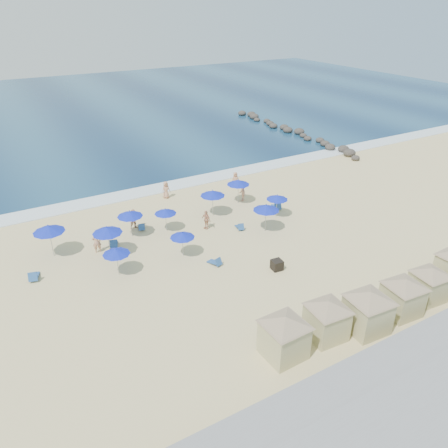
{
  "coord_description": "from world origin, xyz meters",
  "views": [
    {
      "loc": [
        -14.64,
        -22.84,
        16.94
      ],
      "look_at": [
        0.29,
        3.0,
        1.52
      ],
      "focal_mm": 35.0,
      "sensor_mm": 36.0,
      "label": 1
    }
  ],
  "objects_px": {
    "trash_bin": "(277,265)",
    "cabana_3": "(403,292)",
    "umbrella_8": "(238,182)",
    "umbrella_3": "(165,211)",
    "beachgoer_2": "(206,220)",
    "cabana_0": "(284,331)",
    "beachgoer_0": "(97,242)",
    "umbrella_7": "(266,208)",
    "umbrella_0": "(49,229)",
    "beachgoer_5": "(235,180)",
    "cabana_2": "(368,306)",
    "umbrella_5": "(182,235)",
    "beachgoer_3": "(242,193)",
    "beachgoer_1": "(134,219)",
    "umbrella_9": "(277,197)",
    "cabana_1": "(327,315)",
    "umbrella_1": "(116,252)",
    "beachgoer_4": "(166,190)",
    "umbrella_2": "(107,230)",
    "umbrella_6": "(213,193)",
    "umbrella_4": "(130,214)",
    "rock_jetty": "(292,131)",
    "cabana_4": "(430,280)"
  },
  "relations": [
    {
      "from": "trash_bin",
      "to": "cabana_3",
      "type": "xyz_separation_m",
      "value": [
        3.59,
        -7.59,
        1.18
      ]
    },
    {
      "from": "cabana_3",
      "to": "umbrella_8",
      "type": "distance_m",
      "value": 18.57
    },
    {
      "from": "umbrella_3",
      "to": "beachgoer_2",
      "type": "relative_size",
      "value": 1.26
    },
    {
      "from": "cabana_0",
      "to": "beachgoer_0",
      "type": "xyz_separation_m",
      "value": [
        -5.6,
        15.55,
        -0.73
      ]
    },
    {
      "from": "cabana_0",
      "to": "umbrella_7",
      "type": "distance_m",
      "value": 14.04
    },
    {
      "from": "umbrella_0",
      "to": "beachgoer_5",
      "type": "bearing_deg",
      "value": 13.88
    },
    {
      "from": "cabana_2",
      "to": "umbrella_5",
      "type": "relative_size",
      "value": 2.22
    },
    {
      "from": "cabana_2",
      "to": "beachgoer_3",
      "type": "xyz_separation_m",
      "value": [
        3.48,
        18.79,
        -0.82
      ]
    },
    {
      "from": "beachgoer_3",
      "to": "beachgoer_1",
      "type": "bearing_deg",
      "value": -78.28
    },
    {
      "from": "trash_bin",
      "to": "umbrella_9",
      "type": "xyz_separation_m",
      "value": [
        4.93,
        6.84,
        1.48
      ]
    },
    {
      "from": "umbrella_5",
      "to": "umbrella_8",
      "type": "distance_m",
      "value": 10.45
    },
    {
      "from": "cabana_2",
      "to": "cabana_1",
      "type": "bearing_deg",
      "value": 163.45
    },
    {
      "from": "umbrella_1",
      "to": "umbrella_7",
      "type": "height_order",
      "value": "umbrella_7"
    },
    {
      "from": "umbrella_1",
      "to": "beachgoer_4",
      "type": "xyz_separation_m",
      "value": [
        8.04,
        10.41,
        -1.01
      ]
    },
    {
      "from": "umbrella_2",
      "to": "beachgoer_1",
      "type": "xyz_separation_m",
      "value": [
        3.07,
        3.23,
        -1.29
      ]
    },
    {
      "from": "umbrella_9",
      "to": "beachgoer_1",
      "type": "xyz_separation_m",
      "value": [
        -11.44,
        4.05,
        -0.99
      ]
    },
    {
      "from": "umbrella_7",
      "to": "umbrella_8",
      "type": "relative_size",
      "value": 1.02
    },
    {
      "from": "umbrella_9",
      "to": "beachgoer_2",
      "type": "bearing_deg",
      "value": 170.17
    },
    {
      "from": "beachgoer_5",
      "to": "umbrella_6",
      "type": "bearing_deg",
      "value": -132.31
    },
    {
      "from": "umbrella_0",
      "to": "beachgoer_2",
      "type": "distance_m",
      "value": 12.04
    },
    {
      "from": "cabana_1",
      "to": "umbrella_5",
      "type": "xyz_separation_m",
      "value": [
        -3.22,
        11.79,
        0.27
      ]
    },
    {
      "from": "cabana_2",
      "to": "umbrella_3",
      "type": "bearing_deg",
      "value": 106.84
    },
    {
      "from": "cabana_2",
      "to": "umbrella_5",
      "type": "height_order",
      "value": "cabana_2"
    },
    {
      "from": "beachgoer_5",
      "to": "umbrella_1",
      "type": "bearing_deg",
      "value": -142.26
    },
    {
      "from": "cabana_2",
      "to": "umbrella_0",
      "type": "distance_m",
      "value": 22.24
    },
    {
      "from": "umbrella_6",
      "to": "cabana_2",
      "type": "bearing_deg",
      "value": -88.64
    },
    {
      "from": "umbrella_6",
      "to": "cabana_3",
      "type": "bearing_deg",
      "value": -79.14
    },
    {
      "from": "umbrella_3",
      "to": "beachgoer_3",
      "type": "bearing_deg",
      "value": 13.08
    },
    {
      "from": "cabana_0",
      "to": "umbrella_4",
      "type": "distance_m",
      "value": 16.8
    },
    {
      "from": "beachgoer_1",
      "to": "beachgoer_3",
      "type": "height_order",
      "value": "beachgoer_1"
    },
    {
      "from": "umbrella_6",
      "to": "beachgoer_4",
      "type": "relative_size",
      "value": 1.46
    },
    {
      "from": "cabana_0",
      "to": "beachgoer_3",
      "type": "bearing_deg",
      "value": 64.07
    },
    {
      "from": "cabana_3",
      "to": "beachgoer_2",
      "type": "xyz_separation_m",
      "value": [
        -4.99,
        15.53,
        -0.73
      ]
    },
    {
      "from": "rock_jetty",
      "to": "cabana_4",
      "type": "height_order",
      "value": "cabana_4"
    },
    {
      "from": "cabana_1",
      "to": "umbrella_0",
      "type": "bearing_deg",
      "value": 124.61
    },
    {
      "from": "umbrella_2",
      "to": "rock_jetty",
      "type": "bearing_deg",
      "value": 31.39
    },
    {
      "from": "cabana_4",
      "to": "beachgoer_5",
      "type": "height_order",
      "value": "cabana_4"
    },
    {
      "from": "umbrella_0",
      "to": "beachgoer_1",
      "type": "distance_m",
      "value": 6.94
    },
    {
      "from": "beachgoer_2",
      "to": "beachgoer_3",
      "type": "height_order",
      "value": "beachgoer_3"
    },
    {
      "from": "umbrella_6",
      "to": "beachgoer_4",
      "type": "bearing_deg",
      "value": 110.23
    },
    {
      "from": "cabana_2",
      "to": "umbrella_0",
      "type": "height_order",
      "value": "cabana_2"
    },
    {
      "from": "cabana_3",
      "to": "trash_bin",
      "type": "bearing_deg",
      "value": 115.31
    },
    {
      "from": "beachgoer_0",
      "to": "trash_bin",
      "type": "bearing_deg",
      "value": 141.21
    },
    {
      "from": "umbrella_6",
      "to": "umbrella_9",
      "type": "distance_m",
      "value": 5.55
    },
    {
      "from": "cabana_0",
      "to": "beachgoer_2",
      "type": "distance_m",
      "value": 15.19
    },
    {
      "from": "rock_jetty",
      "to": "trash_bin",
      "type": "distance_m",
      "value": 35.34
    },
    {
      "from": "rock_jetty",
      "to": "umbrella_8",
      "type": "relative_size",
      "value": 11.18
    },
    {
      "from": "umbrella_3",
      "to": "umbrella_8",
      "type": "height_order",
      "value": "umbrella_8"
    },
    {
      "from": "umbrella_9",
      "to": "beachgoer_0",
      "type": "relative_size",
      "value": 1.22
    },
    {
      "from": "umbrella_8",
      "to": "umbrella_6",
      "type": "bearing_deg",
      "value": -160.71
    }
  ]
}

